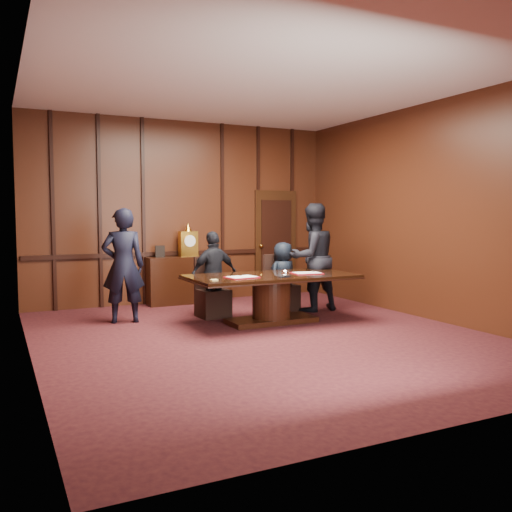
{
  "coord_description": "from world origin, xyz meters",
  "views": [
    {
      "loc": [
        -3.35,
        -6.62,
        1.7
      ],
      "look_at": [
        0.36,
        1.01,
        1.05
      ],
      "focal_mm": 38.0,
      "sensor_mm": 36.0,
      "label": 1
    }
  ],
  "objects_px": {
    "witness_right": "(312,257)",
    "conference_table": "(271,291)",
    "sideboard": "(189,278)",
    "signatory_right": "(283,277)",
    "signatory_left": "(214,275)",
    "witness_left": "(123,266)"
  },
  "relations": [
    {
      "from": "signatory_left",
      "to": "conference_table",
      "type": "bearing_deg",
      "value": 121.53
    },
    {
      "from": "sideboard",
      "to": "witness_right",
      "type": "bearing_deg",
      "value": -46.21
    },
    {
      "from": "witness_left",
      "to": "signatory_right",
      "type": "bearing_deg",
      "value": -174.66
    },
    {
      "from": "signatory_right",
      "to": "signatory_left",
      "type": "bearing_deg",
      "value": -15.26
    },
    {
      "from": "signatory_left",
      "to": "witness_right",
      "type": "distance_m",
      "value": 1.82
    },
    {
      "from": "sideboard",
      "to": "conference_table",
      "type": "bearing_deg",
      "value": -77.23
    },
    {
      "from": "signatory_right",
      "to": "witness_left",
      "type": "height_order",
      "value": "witness_left"
    },
    {
      "from": "conference_table",
      "to": "signatory_left",
      "type": "height_order",
      "value": "signatory_left"
    },
    {
      "from": "sideboard",
      "to": "signatory_right",
      "type": "relative_size",
      "value": 1.31
    },
    {
      "from": "sideboard",
      "to": "signatory_left",
      "type": "distance_m",
      "value": 1.62
    },
    {
      "from": "witness_left",
      "to": "sideboard",
      "type": "bearing_deg",
      "value": -128.0
    },
    {
      "from": "sideboard",
      "to": "witness_right",
      "type": "relative_size",
      "value": 0.84
    },
    {
      "from": "conference_table",
      "to": "witness_right",
      "type": "bearing_deg",
      "value": 29.19
    },
    {
      "from": "signatory_right",
      "to": "witness_right",
      "type": "height_order",
      "value": "witness_right"
    },
    {
      "from": "signatory_left",
      "to": "signatory_right",
      "type": "distance_m",
      "value": 1.3
    },
    {
      "from": "signatory_right",
      "to": "sideboard",
      "type": "bearing_deg",
      "value": -68.58
    },
    {
      "from": "sideboard",
      "to": "witness_left",
      "type": "relative_size",
      "value": 0.89
    },
    {
      "from": "witness_right",
      "to": "conference_table",
      "type": "bearing_deg",
      "value": 25.36
    },
    {
      "from": "conference_table",
      "to": "witness_right",
      "type": "relative_size",
      "value": 1.38
    },
    {
      "from": "conference_table",
      "to": "signatory_left",
      "type": "bearing_deg",
      "value": 129.09
    },
    {
      "from": "signatory_left",
      "to": "witness_left",
      "type": "xyz_separation_m",
      "value": [
        -1.43,
        0.24,
        0.19
      ]
    },
    {
      "from": "signatory_left",
      "to": "sideboard",
      "type": "bearing_deg",
      "value": -101.31
    }
  ]
}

